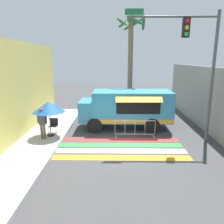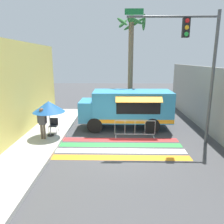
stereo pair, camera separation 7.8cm
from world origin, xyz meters
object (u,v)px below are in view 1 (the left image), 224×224
object	(u,v)px
food_truck	(125,107)
patio_umbrella	(49,107)
barricade_front	(135,129)
palm_tree	(131,52)
vendor_person	(42,122)
folding_chair	(54,124)
traffic_signal_pole	(198,55)

from	to	relation	value
food_truck	patio_umbrella	bearing A→B (deg)	-154.63
patio_umbrella	barricade_front	world-z (taller)	patio_umbrella
patio_umbrella	palm_tree	size ratio (longest dim) A/B	0.27
barricade_front	palm_tree	world-z (taller)	palm_tree
food_truck	vendor_person	world-z (taller)	food_truck
patio_umbrella	folding_chair	size ratio (longest dim) A/B	2.33
patio_umbrella	folding_chair	world-z (taller)	patio_umbrella
patio_umbrella	vendor_person	world-z (taller)	patio_umbrella
folding_chair	barricade_front	size ratio (longest dim) A/B	0.37
folding_chair	palm_tree	world-z (taller)	palm_tree
vendor_person	palm_tree	xyz separation A→B (m)	(5.04, 5.70, 3.77)
palm_tree	patio_umbrella	bearing A→B (deg)	-132.62
barricade_front	food_truck	bearing A→B (deg)	106.78
food_truck	palm_tree	distance (m)	4.76
vendor_person	folding_chair	bearing A→B (deg)	69.73
barricade_front	traffic_signal_pole	bearing A→B (deg)	-13.81
patio_umbrella	vendor_person	xyz separation A→B (m)	(-0.25, -0.49, -0.70)
vendor_person	palm_tree	size ratio (longest dim) A/B	0.23
vendor_person	barricade_front	size ratio (longest dim) A/B	0.74
folding_chair	vendor_person	size ratio (longest dim) A/B	0.50
barricade_front	palm_tree	distance (m)	6.59
patio_umbrella	barricade_front	xyz separation A→B (m)	(4.79, 0.33, -1.36)
folding_chair	vendor_person	distance (m)	1.19
food_truck	patio_umbrella	world-z (taller)	food_truck
folding_chair	vendor_person	xyz separation A→B (m)	(-0.29, -1.06, 0.46)
barricade_front	vendor_person	bearing A→B (deg)	-170.74
vendor_person	palm_tree	world-z (taller)	palm_tree
food_truck	folding_chair	bearing A→B (deg)	-161.00
food_truck	barricade_front	bearing A→B (deg)	-73.22
folding_chair	barricade_front	bearing A→B (deg)	-2.71
food_truck	barricade_front	xyz separation A→B (m)	(0.51, -1.70, -0.92)
palm_tree	vendor_person	bearing A→B (deg)	-131.49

